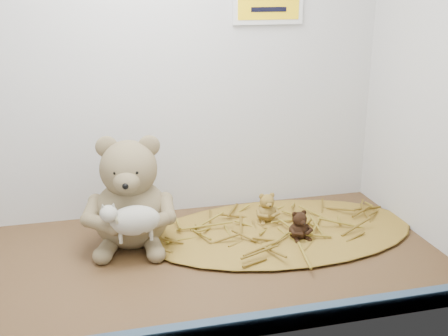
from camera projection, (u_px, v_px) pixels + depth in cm
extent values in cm
cube|color=#412616|center=(175.00, 263.00, 122.74)|extent=(120.00, 60.00, 0.40)
cube|color=silver|center=(149.00, 40.00, 136.09)|extent=(120.00, 0.40, 90.00)
cube|color=silver|center=(440.00, 47.00, 122.51)|extent=(0.40, 60.00, 90.00)
cube|color=#3D5475|center=(202.00, 332.00, 95.69)|extent=(119.28, 2.20, 3.60)
ellipsoid|color=brown|center=(282.00, 231.00, 137.33)|extent=(66.68, 38.71, 1.29)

